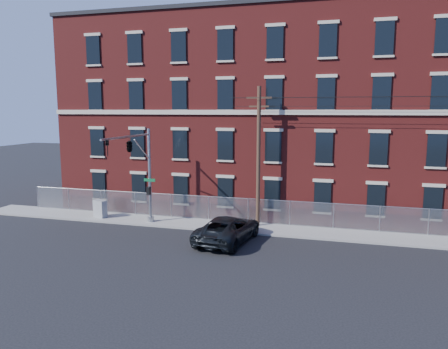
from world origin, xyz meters
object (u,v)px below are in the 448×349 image
Objects in this scene: pickup_truck at (228,229)px; utility_cabinet at (100,209)px; utility_pole_near at (258,154)px; traffic_signal_mast at (134,155)px.

utility_cabinet is at bearing -7.62° from pickup_truck.
utility_pole_near is 1.65× the size of pickup_truck.
pickup_truck is at bearing -4.87° from traffic_signal_mast.
pickup_truck is at bearing -106.50° from utility_pole_near.
traffic_signal_mast is 8.70m from utility_pole_near.
pickup_truck is (-1.18, -4.00, -4.50)m from utility_pole_near.
pickup_truck is (6.81, -0.58, -4.55)m from traffic_signal_mast.
traffic_signal_mast is 6.81m from utility_cabinet.
traffic_signal_mast is at bearing 2.71° from pickup_truck.
pickup_truck is 4.49× the size of utility_cabinet.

